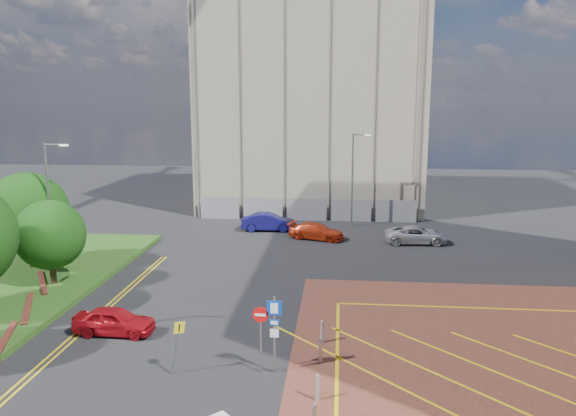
# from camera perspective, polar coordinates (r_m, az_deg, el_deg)

# --- Properties ---
(ground) EXTENTS (140.00, 140.00, 0.00)m
(ground) POSITION_cam_1_polar(r_m,az_deg,el_deg) (22.72, -2.99, -17.44)
(ground) COLOR black
(ground) RESTS_ON ground
(retaining_wall) EXTENTS (6.06, 20.33, 0.40)m
(retaining_wall) POSITION_cam_1_polar(r_m,az_deg,el_deg) (28.37, -27.24, -12.25)
(retaining_wall) COLOR maroon
(retaining_wall) RESTS_ON ground
(tree_c) EXTENTS (4.00, 4.00, 4.90)m
(tree_c) POSITION_cam_1_polar(r_m,az_deg,el_deg) (34.87, -23.03, -2.52)
(tree_c) COLOR #3D2B1C
(tree_c) RESTS_ON grass_bed
(tree_d) EXTENTS (5.00, 5.00, 6.08)m
(tree_d) POSITION_cam_1_polar(r_m,az_deg,el_deg) (38.75, -24.93, -0.37)
(tree_d) COLOR #3D2B1C
(tree_d) RESTS_ON grass_bed
(lamp_left_far) EXTENTS (1.53, 0.16, 8.00)m
(lamp_left_far) POSITION_cam_1_polar(r_m,az_deg,el_deg) (36.74, -23.00, 0.47)
(lamp_left_far) COLOR #9EA0A8
(lamp_left_far) RESTS_ON grass_bed
(lamp_back) EXTENTS (1.53, 0.16, 8.00)m
(lamp_back) POSITION_cam_1_polar(r_m,az_deg,el_deg) (48.20, 6.64, 3.22)
(lamp_back) COLOR #9EA0A8
(lamp_back) RESTS_ON ground
(sign_cluster) EXTENTS (1.17, 0.12, 3.20)m
(sign_cluster) POSITION_cam_1_polar(r_m,az_deg,el_deg) (22.71, -1.92, -11.97)
(sign_cluster) COLOR #9EA0A8
(sign_cluster) RESTS_ON ground
(warning_sign) EXTENTS (0.65, 0.40, 2.25)m
(warning_sign) POSITION_cam_1_polar(r_m,az_deg,el_deg) (23.19, -11.25, -13.10)
(warning_sign) COLOR #9EA0A8
(warning_sign) RESTS_ON ground
(bollard_row) EXTENTS (0.14, 11.14, 0.90)m
(bollard_row) POSITION_cam_1_polar(r_m,az_deg,el_deg) (20.84, 2.91, -18.77)
(bollard_row) COLOR #9EA0A8
(bollard_row) RESTS_ON forecourt
(construction_building) EXTENTS (21.20, 19.20, 22.00)m
(construction_building) POSITION_cam_1_polar(r_m,az_deg,el_deg) (59.83, 2.57, 11.16)
(construction_building) COLOR #A69E88
(construction_building) RESTS_ON ground
(construction_fence) EXTENTS (21.60, 0.06, 2.00)m
(construction_fence) POSITION_cam_1_polar(r_m,az_deg,el_deg) (50.75, 3.04, -0.17)
(construction_fence) COLOR gray
(construction_fence) RESTS_ON ground
(car_red_left) EXTENTS (3.80, 1.59, 1.29)m
(car_red_left) POSITION_cam_1_polar(r_m,az_deg,el_deg) (27.91, -17.23, -10.89)
(car_red_left) COLOR #B30F19
(car_red_left) RESTS_ON ground
(car_blue_back) EXTENTS (4.53, 1.69, 1.48)m
(car_blue_back) POSITION_cam_1_polar(r_m,az_deg,el_deg) (46.86, -1.99, -1.43)
(car_blue_back) COLOR #13115C
(car_blue_back) RESTS_ON ground
(car_red_back) EXTENTS (4.73, 2.98, 1.28)m
(car_red_back) POSITION_cam_1_polar(r_m,az_deg,el_deg) (44.11, 2.91, -2.36)
(car_red_back) COLOR red
(car_red_back) RESTS_ON ground
(car_silver_back) EXTENTS (4.81, 2.36, 1.32)m
(car_silver_back) POSITION_cam_1_polar(r_m,az_deg,el_deg) (43.86, 12.92, -2.68)
(car_silver_back) COLOR silver
(car_silver_back) RESTS_ON ground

